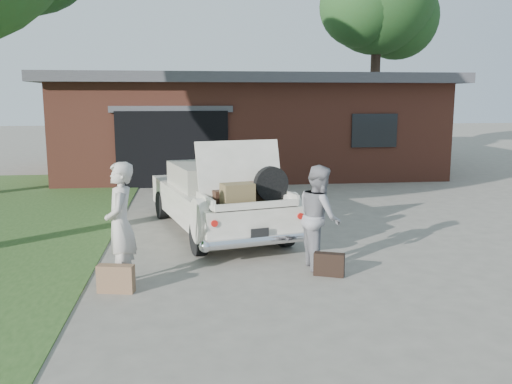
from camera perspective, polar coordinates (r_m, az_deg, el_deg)
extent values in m
plane|color=gray|center=(8.23, 0.52, -8.28)|extent=(90.00, 90.00, 0.00)
cube|color=brown|center=(19.39, -1.08, 6.73)|extent=(12.00, 7.00, 3.00)
cube|color=#4C4C51|center=(19.37, -1.10, 11.61)|extent=(12.80, 7.80, 0.30)
cube|color=black|center=(15.87, -8.78, 4.47)|extent=(3.20, 0.30, 2.20)
cube|color=#4C4C51|center=(15.74, -8.89, 8.62)|extent=(3.50, 0.12, 0.18)
cube|color=black|center=(16.71, 12.34, 6.35)|extent=(1.40, 0.08, 1.00)
cylinder|color=#38281E|center=(25.92, 12.36, 10.19)|extent=(0.44, 0.44, 5.60)
sphere|color=#204D1F|center=(27.03, 14.65, 17.32)|extent=(3.79, 3.79, 3.79)
sphere|color=#204D1F|center=(25.30, 10.90, 18.67)|extent=(3.54, 3.54, 3.54)
cube|color=white|center=(10.55, -4.12, -1.16)|extent=(2.69, 4.68, 0.57)
cube|color=#ACAB97|center=(10.71, -4.57, 1.76)|extent=(1.84, 2.06, 0.46)
cube|color=black|center=(11.51, -5.77, 2.22)|extent=(1.34, 0.40, 0.39)
cube|color=black|center=(9.92, -3.18, 1.02)|extent=(1.34, 0.40, 0.39)
cylinder|color=black|center=(8.99, -6.02, -4.83)|extent=(0.33, 0.61, 0.58)
cylinder|color=black|center=(9.50, 3.07, -3.99)|extent=(0.33, 0.61, 0.58)
cylinder|color=black|center=(11.84, -9.84, -1.34)|extent=(0.33, 0.61, 0.58)
cylinder|color=black|center=(12.23, -2.70, -0.85)|extent=(0.33, 0.61, 0.58)
cylinder|color=silver|center=(8.52, 0.37, -5.17)|extent=(1.79, 0.59, 0.16)
cylinder|color=#A5140F|center=(8.27, -4.46, -3.28)|extent=(0.12, 0.11, 0.11)
cylinder|color=#A5140F|center=(8.78, 4.62, -2.50)|extent=(0.12, 0.11, 0.11)
cube|color=black|center=(8.47, 0.41, -4.34)|extent=(0.29, 0.09, 0.15)
cube|color=black|center=(8.93, -0.98, -1.17)|extent=(1.56, 1.27, 0.04)
cube|color=white|center=(8.70, -5.34, -0.91)|extent=(0.29, 0.95, 0.16)
cube|color=white|center=(9.18, 3.15, -0.32)|extent=(0.29, 0.95, 0.16)
cube|color=white|center=(8.48, 0.15, -1.40)|extent=(1.38, 0.39, 0.11)
cube|color=white|center=(9.17, -1.74, 2.33)|extent=(1.51, 0.66, 0.99)
cube|color=#3D261A|center=(9.04, -2.81, -0.31)|extent=(0.67, 0.52, 0.19)
cube|color=olive|center=(8.66, -1.97, -0.23)|extent=(0.57, 0.44, 0.35)
cube|color=black|center=(9.08, -0.10, -0.36)|extent=(0.57, 0.44, 0.16)
cube|color=brown|center=(8.99, -1.10, 0.53)|extent=(0.48, 0.37, 0.15)
cylinder|color=black|center=(8.99, 1.59, 0.88)|extent=(0.59, 0.28, 0.58)
imported|color=beige|center=(7.65, -14.08, -3.33)|extent=(0.44, 0.64, 1.72)
imported|color=gray|center=(8.28, 6.69, -2.58)|extent=(0.63, 0.79, 1.58)
cube|color=brown|center=(7.54, -14.53, -8.83)|extent=(0.51, 0.26, 0.38)
cube|color=black|center=(8.03, 7.70, -7.57)|extent=(0.46, 0.30, 0.34)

